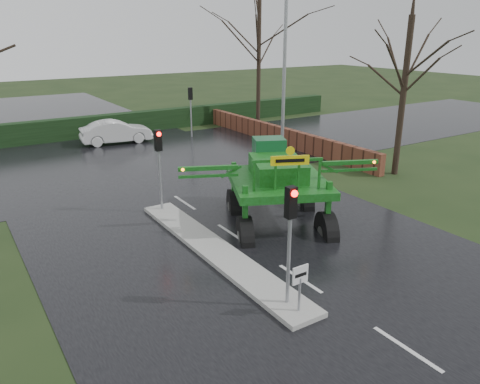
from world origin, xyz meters
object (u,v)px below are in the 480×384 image
traffic_signal_near (290,221)px  traffic_signal_far (190,101)px  traffic_signal_mid (159,153)px  white_sedan (117,143)px  street_light_right (280,55)px  keep_left_sign (300,281)px  crop_sprayer (244,184)px

traffic_signal_near → traffic_signal_far: (7.80, 21.02, 0.00)m
traffic_signal_mid → white_sedan: (2.63, 13.57, -2.59)m
street_light_right → traffic_signal_near: bearing=-126.1°
keep_left_sign → crop_sprayer: (1.58, 5.08, 1.00)m
keep_left_sign → traffic_signal_mid: (0.00, 8.99, 1.53)m
traffic_signal_near → white_sedan: size_ratio=0.75×
street_light_right → white_sedan: (-6.86, 9.07, -5.99)m
traffic_signal_far → street_light_right: (1.69, -8.01, 3.40)m
traffic_signal_mid → street_light_right: 11.05m
crop_sprayer → traffic_signal_mid: bearing=136.5°
keep_left_sign → street_light_right: bearing=54.9°
traffic_signal_far → street_light_right: street_light_right is taller
traffic_signal_far → street_light_right: bearing=101.9°
street_light_right → traffic_signal_mid: bearing=-154.6°
keep_left_sign → traffic_signal_far: (7.80, 21.51, 1.53)m
keep_left_sign → traffic_signal_mid: bearing=90.0°
street_light_right → white_sedan: 12.85m
traffic_signal_mid → crop_sprayer: size_ratio=0.49×
traffic_signal_mid → traffic_signal_far: same height
traffic_signal_mid → crop_sprayer: crop_sprayer is taller
traffic_signal_near → traffic_signal_far: same height
crop_sprayer → white_sedan: 17.64m
street_light_right → crop_sprayer: (-7.92, -8.42, -3.94)m
traffic_signal_far → crop_sprayer: (-6.22, -16.43, -0.54)m
traffic_signal_mid → street_light_right: bearing=25.4°
traffic_signal_mid → street_light_right: street_light_right is taller
traffic_signal_near → white_sedan: 22.38m
traffic_signal_near → street_light_right: size_ratio=0.35×
street_light_right → crop_sprayer: size_ratio=1.40×
street_light_right → crop_sprayer: 12.21m
traffic_signal_mid → white_sedan: bearing=79.0°
traffic_signal_near → crop_sprayer: 4.88m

